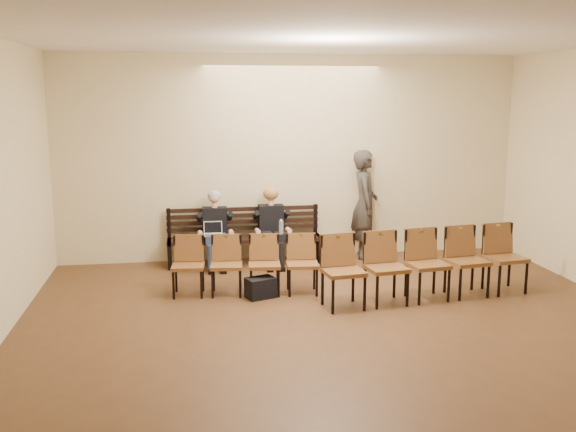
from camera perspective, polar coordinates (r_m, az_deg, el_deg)
name	(u,v)px	position (r m, az deg, el deg)	size (l,w,h in m)	color
ground	(375,376)	(6.80, 7.72, -13.91)	(10.00, 10.00, 0.00)	#56351D
room_walls	(359,122)	(6.94, 6.33, 8.29)	(8.02, 10.01, 3.51)	beige
bench	(245,250)	(10.91, -3.84, -3.06)	(2.60, 0.90, 0.45)	black
seated_man	(215,231)	(10.67, -6.49, -1.32)	(0.50, 0.70, 1.21)	black
seated_woman	(272,229)	(10.76, -1.44, -1.18)	(0.52, 0.72, 1.20)	black
laptop	(213,237)	(10.46, -6.64, -1.82)	(0.30, 0.24, 0.22)	silver
water_bottle	(281,234)	(10.51, -0.61, -1.63)	(0.07, 0.07, 0.25)	silver
bag	(261,288)	(9.11, -2.46, -6.38)	(0.39, 0.27, 0.29)	black
passerby	(365,196)	(11.23, 6.84, 1.77)	(0.79, 0.52, 2.18)	#342F2B
chair_row_front	(428,265)	(9.15, 12.32, -4.28)	(3.03, 0.54, 0.99)	brown
chair_row_back	(245,265)	(9.19, -3.80, -4.40)	(2.07, 0.47, 0.85)	brown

